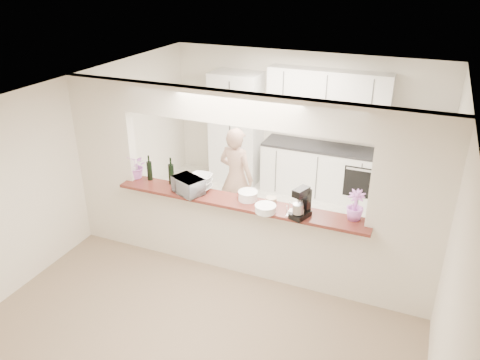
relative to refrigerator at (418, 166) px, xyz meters
The scene contains 19 objects.
floor 3.46m from the refrigerator, 127.72° to the right, with size 6.00×6.00×0.00m, color #9B8669.
tile_overlay 2.48m from the refrigerator, 151.78° to the right, with size 5.00×2.90×0.01m, color silver.
partition 3.41m from the refrigerator, 127.72° to the right, with size 5.00×0.15×2.50m.
bar_counter 3.37m from the refrigerator, 127.68° to the right, with size 3.40×0.38×1.09m.
kitchen_cabinets 2.24m from the refrigerator, behind, with size 3.15×0.62×2.25m.
refrigerator is the anchor object (origin of this frame).
flower_left 4.50m from the refrigerator, 144.54° to the right, with size 0.32×0.28×0.36m, color #D571B6.
wine_bottle_a 4.05m from the refrigerator, 140.23° to the right, with size 0.08×0.08×0.39m.
wine_bottle_b 4.32m from the refrigerator, 143.21° to the right, with size 0.07×0.07×0.37m.
toaster_oven 3.91m from the refrigerator, 135.00° to the right, with size 0.41×0.28×0.23m, color #A0A0A4.
serving_bowls 3.72m from the refrigerator, 135.38° to the right, with size 0.29×0.29×0.22m, color white.
plate_stack_a 3.28m from the refrigerator, 126.66° to the right, with size 0.26×0.26×0.12m.
plate_stack_b 3.29m from the refrigerator, 119.85° to the right, with size 0.26×0.26×0.09m.
red_bowl 3.29m from the refrigerator, 128.49° to the right, with size 0.14×0.14×0.06m, color maroon.
tan_bowl 3.07m from the refrigerator, 122.70° to the right, with size 0.14×0.14×0.07m, color tan.
utensil_caddy 3.08m from the refrigerator, 114.06° to the right, with size 0.23×0.14×0.21m.
stand_mixer 3.06m from the refrigerator, 113.21° to the right, with size 0.25×0.30×0.39m.
flower_right 2.70m from the refrigerator, 102.90° to the right, with size 0.21×0.21×0.37m, color #C76BC4.
person 3.00m from the refrigerator, 149.63° to the right, with size 0.59×0.39×1.63m, color tan.
Camera 1 is at (2.07, -4.96, 3.88)m, focal length 35.00 mm.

